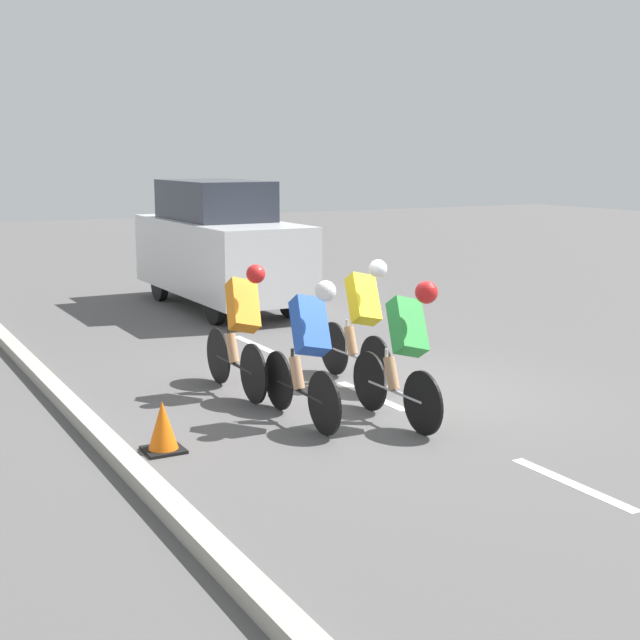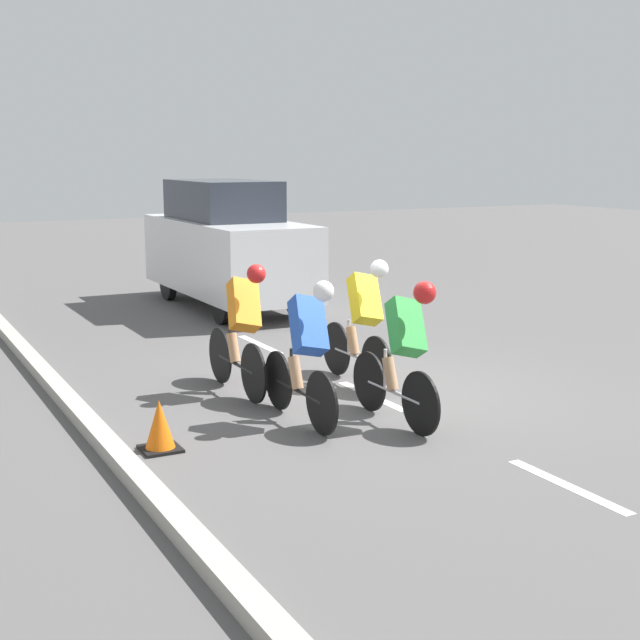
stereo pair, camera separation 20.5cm
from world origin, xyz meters
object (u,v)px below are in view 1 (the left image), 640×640
(cyclist_green, at_px, (405,347))
(traffic_cone, at_px, (163,427))
(cyclist_orange, at_px, (241,326))
(support_car, at_px, (219,246))
(cyclist_blue, at_px, (307,348))
(cyclist_yellow, at_px, (361,318))

(cyclist_green, distance_m, traffic_cone, 2.56)
(cyclist_orange, distance_m, traffic_cone, 2.20)
(cyclist_green, xyz_separation_m, support_car, (-1.06, -7.49, 0.33))
(cyclist_green, distance_m, support_car, 7.57)
(cyclist_green, height_order, support_car, support_car)
(traffic_cone, bearing_deg, support_car, -116.30)
(cyclist_orange, relative_size, support_car, 0.38)
(support_car, bearing_deg, cyclist_blue, 74.63)
(cyclist_green, height_order, cyclist_orange, cyclist_orange)
(cyclist_yellow, xyz_separation_m, cyclist_blue, (1.31, 1.10, -0.01))
(cyclist_yellow, xyz_separation_m, cyclist_orange, (1.44, -0.28, -0.00))
(cyclist_green, bearing_deg, support_car, -98.04)
(cyclist_blue, height_order, support_car, support_car)
(cyclist_green, distance_m, cyclist_orange, 2.12)
(cyclist_yellow, relative_size, cyclist_orange, 0.97)
(cyclist_yellow, distance_m, traffic_cone, 3.23)
(cyclist_blue, bearing_deg, cyclist_yellow, -140.04)
(cyclist_green, relative_size, traffic_cone, 3.34)
(cyclist_orange, bearing_deg, support_car, -110.10)
(cyclist_yellow, xyz_separation_m, cyclist_green, (0.44, 1.59, 0.00))
(cyclist_orange, xyz_separation_m, traffic_cone, (1.48, 1.53, -0.57))
(traffic_cone, bearing_deg, cyclist_yellow, -156.83)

